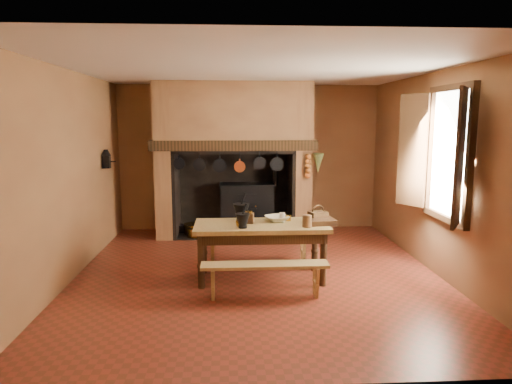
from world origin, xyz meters
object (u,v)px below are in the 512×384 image
bench_front (265,272)px  iron_range (247,207)px  mixing_bowl (277,219)px  wicker_basket (318,216)px  work_table (261,233)px  coffee_grinder (249,217)px

bench_front → iron_range: bearing=91.4°
mixing_bowl → wicker_basket: bearing=-1.8°
iron_range → wicker_basket: size_ratio=5.69×
iron_range → work_table: 2.67m
bench_front → coffee_grinder: coffee_grinder is taller
iron_range → mixing_bowl: (0.31, -2.53, 0.32)m
coffee_grinder → bench_front: bearing=-67.1°
iron_range → work_table: size_ratio=0.90×
mixing_bowl → wicker_basket: size_ratio=1.12×
iron_range → mixing_bowl: 2.57m
work_table → mixing_bowl: size_ratio=5.61×
work_table → wicker_basket: size_ratio=6.29×
iron_range → bench_front: bearing=-88.6°
iron_range → coffee_grinder: size_ratio=7.71×
iron_range → work_table: iron_range is taller
wicker_basket → bench_front: bearing=-155.4°
bench_front → wicker_basket: size_ratio=5.45×
bench_front → coffee_grinder: bearing=102.8°
wicker_basket → work_table: bearing=168.3°
iron_range → bench_front: size_ratio=1.04×
iron_range → coffee_grinder: 2.64m
bench_front → mixing_bowl: bearing=74.2°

